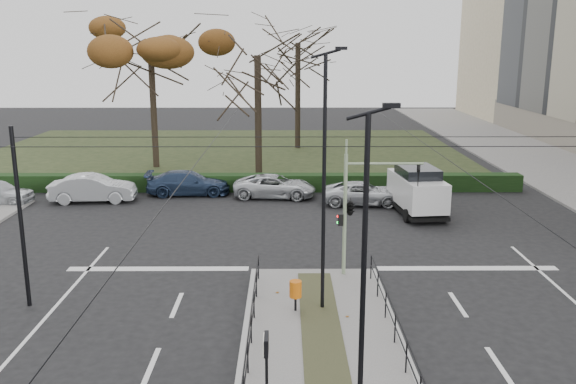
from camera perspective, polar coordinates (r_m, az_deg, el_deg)
name	(u,v)px	position (r m, az deg, el deg)	size (l,w,h in m)	color
ground	(321,332)	(18.89, 3.11, -12.95)	(140.00, 140.00, 0.00)	black
median_island	(327,373)	(16.66, 3.63, -16.55)	(4.40, 15.00, 0.14)	#605E5C
sidewalk_east	(576,177)	(44.11, 25.34, 1.25)	(8.00, 90.00, 0.14)	#605E5C
park	(224,152)	(49.84, -5.97, 3.72)	(38.00, 26.00, 0.10)	black
hedge	(203,183)	(36.69, -8.00, 0.88)	(38.00, 1.00, 1.00)	black
median_railing	(327,343)	(16.14, 3.70, -13.94)	(4.14, 13.24, 0.92)	black
catenary	(319,209)	(19.20, 2.95, -1.58)	(20.00, 34.00, 6.00)	black
traffic_light	(352,205)	(22.25, 6.03, -1.25)	(3.08, 1.77, 4.53)	gray
litter_bin	(296,290)	(19.64, 0.71, -9.11)	(0.39, 0.39, 1.00)	black
info_panel	(266,354)	(13.98, -2.05, -14.91)	(0.12, 0.53, 2.05)	black
streetlamp_median_near	(364,293)	(11.77, 7.11, -9.38)	(0.61, 0.12, 7.29)	black
streetlamp_median_far	(325,181)	(18.85, 3.44, 1.00)	(0.69, 0.14, 8.26)	black
parked_car_second	(93,188)	(35.38, -17.78, 0.33)	(1.62, 4.63, 1.53)	#B8BCC1
parked_car_third	(188,183)	(35.80, -9.32, 0.84)	(1.95, 4.80, 1.39)	#202F4A
parked_car_fourth	(275,186)	(34.73, -1.25, 0.55)	(2.15, 4.67, 1.30)	#B8BCC1
white_van	(417,190)	(31.83, 11.97, 0.22)	(2.50, 4.79, 2.45)	silver
rust_tree	(150,39)	(43.47, -12.79, 13.82)	(10.61, 10.61, 11.61)	black
bare_tree_center	(298,51)	(50.89, 0.94, 13.09)	(6.96, 6.96, 11.46)	black
bare_tree_near	(258,64)	(39.30, -2.87, 11.83)	(6.71, 6.71, 10.33)	black
parked_car_fifth	(363,193)	(33.42, 7.03, -0.12)	(2.04, 4.42, 1.23)	#B8BCC1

